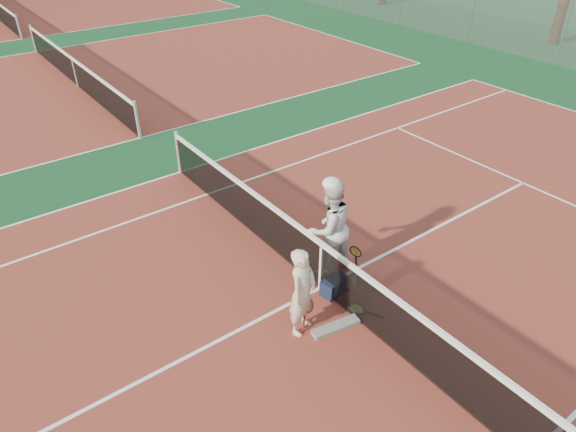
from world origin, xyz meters
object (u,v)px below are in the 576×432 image
(net_main, at_px, (321,266))
(player_b, at_px, (329,228))
(sports_bag_navy, at_px, (332,287))
(sports_bag_purple, at_px, (338,284))
(racket_spare, at_px, (357,310))
(water_bottle, at_px, (354,282))
(racket_red, at_px, (306,312))
(racket_black_held, at_px, (355,259))
(player_a, at_px, (302,292))

(net_main, height_order, player_b, player_b)
(sports_bag_navy, bearing_deg, sports_bag_purple, 3.44)
(net_main, relative_size, sports_bag_purple, 32.76)
(net_main, height_order, racket_spare, net_main)
(racket_spare, distance_m, sports_bag_navy, 0.64)
(racket_spare, xyz_separation_m, sports_bag_navy, (-0.01, 0.63, 0.09))
(net_main, relative_size, player_b, 5.79)
(sports_bag_purple, bearing_deg, racket_spare, -102.84)
(net_main, xyz_separation_m, water_bottle, (0.48, -0.37, -0.36))
(racket_red, height_order, water_bottle, racket_red)
(sports_bag_navy, bearing_deg, racket_black_held, 16.86)
(racket_spare, relative_size, water_bottle, 1.98)
(player_a, xyz_separation_m, racket_spare, (0.96, -0.28, -0.72))
(net_main, distance_m, sports_bag_navy, 0.43)
(racket_spare, bearing_deg, water_bottle, -74.81)
(racket_black_held, xyz_separation_m, sports_bag_purple, (-0.59, -0.22, -0.16))
(player_b, distance_m, water_bottle, 1.07)
(net_main, bearing_deg, racket_red, -144.18)
(player_a, relative_size, water_bottle, 5.28)
(player_a, relative_size, racket_black_held, 2.70)
(player_a, distance_m, sports_bag_purple, 1.34)
(player_b, distance_m, racket_red, 1.66)
(player_a, height_order, racket_spare, player_a)
(player_b, distance_m, sports_bag_navy, 1.05)
(sports_bag_navy, relative_size, sports_bag_purple, 1.19)
(net_main, xyz_separation_m, player_b, (0.46, 0.35, 0.44))
(player_b, bearing_deg, racket_red, 39.38)
(sports_bag_navy, distance_m, sports_bag_purple, 0.16)
(player_b, xyz_separation_m, racket_red, (-1.23, -0.90, -0.67))
(player_a, bearing_deg, net_main, 8.97)
(racket_spare, relative_size, sports_bag_navy, 1.50)
(racket_black_held, bearing_deg, racket_red, -1.95)
(player_b, relative_size, sports_bag_purple, 5.66)
(racket_black_held, height_order, sports_bag_purple, racket_black_held)
(racket_black_held, height_order, racket_spare, racket_black_held)
(racket_red, xyz_separation_m, water_bottle, (1.25, 0.19, -0.13))
(sports_bag_navy, bearing_deg, racket_red, -158.96)
(net_main, distance_m, player_b, 0.72)
(net_main, bearing_deg, racket_black_held, -0.22)
(racket_black_held, xyz_separation_m, water_bottle, (-0.34, -0.36, -0.14))
(net_main, relative_size, racket_spare, 18.46)
(racket_red, distance_m, racket_spare, 0.93)
(player_a, distance_m, racket_black_held, 1.86)
(racket_black_held, distance_m, water_bottle, 0.52)
(sports_bag_purple, bearing_deg, player_b, 68.12)
(racket_red, xyz_separation_m, racket_black_held, (1.59, 0.55, 0.01))
(racket_black_held, xyz_separation_m, racket_spare, (-0.73, -0.85, -0.22))
(net_main, relative_size, player_a, 6.93)
(racket_red, xyz_separation_m, sports_bag_navy, (0.85, 0.33, -0.12))
(player_a, relative_size, racket_red, 2.82)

